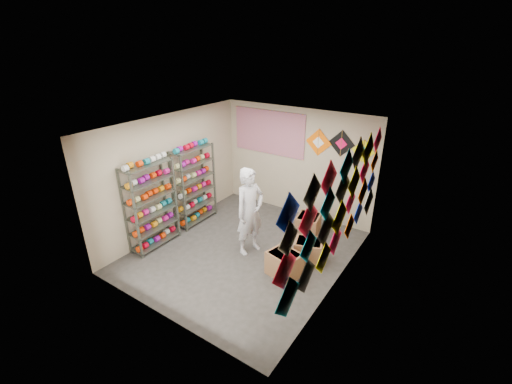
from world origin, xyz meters
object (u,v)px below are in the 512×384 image
Objects in this scene: shelf_rack_front at (151,205)px; shelf_rack_back at (194,185)px; carton_b at (308,251)px; shopkeeper at (250,212)px; carton_c at (308,225)px; carton_a at (284,264)px.

shelf_rack_back is at bearing 90.00° from shelf_rack_front.
carton_b is (3.05, 1.32, -0.72)m from shelf_rack_front.
carton_c is (0.73, 1.29, -0.70)m from shopkeeper.
shelf_rack_back is 3.27× the size of carton_a.
carton_a is 1.05× the size of carton_b.
shelf_rack_front is at bearing -174.60° from carton_b.
shelf_rack_front reaches higher than carton_a.
shopkeeper is 1.43m from carton_b.
shelf_rack_front is 3.51× the size of carton_c.
shelf_rack_back is 3.51× the size of carton_c.
carton_c is at bearing 113.04° from carton_a.
carton_b is at bearing 23.41° from shelf_rack_front.
carton_c is at bearing 20.03° from shelf_rack_back.
shopkeeper is (1.86, 0.95, -0.02)m from shelf_rack_front.
shelf_rack_front reaches higher than carton_c.
shelf_rack_back reaches higher than carton_b.
carton_a is (2.87, 0.63, -0.71)m from shelf_rack_front.
carton_b is (1.18, 0.37, -0.71)m from shopkeeper.
shelf_rack_back is 1.90m from shopkeeper.
shelf_rack_back is at bearing -179.99° from carton_a.
shopkeeper is at bearing -129.88° from carton_c.
shelf_rack_front is 3.40m from carton_b.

